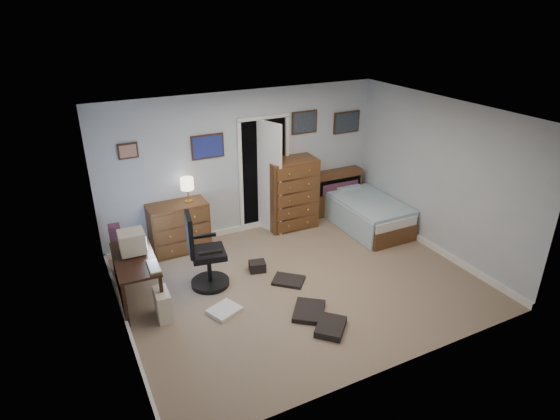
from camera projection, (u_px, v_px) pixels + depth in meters
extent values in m
cube|color=#89725E|center=(300.00, 283.00, 6.93)|extent=(5.00, 4.00, 0.02)
cube|color=black|center=(134.00, 259.00, 6.28)|extent=(0.58, 1.17, 0.04)
cube|color=black|center=(126.00, 306.00, 5.88)|extent=(0.05, 0.05, 0.63)
cube|color=black|center=(162.00, 297.00, 6.05)|extent=(0.05, 0.05, 0.63)
cube|color=black|center=(115.00, 265.00, 6.78)|extent=(0.05, 0.05, 0.63)
cube|color=black|center=(148.00, 258.00, 6.95)|extent=(0.05, 0.05, 0.63)
cube|color=black|center=(118.00, 282.00, 6.31)|extent=(0.07, 1.06, 0.44)
cube|color=beige|center=(132.00, 242.00, 6.33)|extent=(0.35, 0.33, 0.30)
cube|color=#8CB2F2|center=(145.00, 239.00, 6.40)|extent=(0.02, 0.25, 0.19)
cube|color=beige|center=(134.00, 252.00, 6.40)|extent=(0.23, 0.23, 0.02)
cube|color=beige|center=(154.00, 266.00, 6.06)|extent=(0.15, 0.36, 0.02)
cube|color=beige|center=(163.00, 304.00, 6.10)|extent=(0.19, 0.38, 0.40)
cube|color=black|center=(170.00, 303.00, 6.13)|extent=(0.02, 0.27, 0.31)
cylinder|color=black|center=(210.00, 283.00, 6.87)|extent=(0.65, 0.65, 0.06)
cylinder|color=black|center=(209.00, 269.00, 6.77)|extent=(0.07, 0.07, 0.43)
cube|color=black|center=(208.00, 253.00, 6.66)|extent=(0.55, 0.55, 0.09)
cube|color=black|center=(190.00, 235.00, 6.46)|extent=(0.14, 0.44, 0.59)
cube|color=black|center=(211.00, 253.00, 6.38)|extent=(0.33, 0.11, 0.04)
cube|color=black|center=(205.00, 236.00, 6.83)|extent=(0.33, 0.11, 0.04)
cube|color=maroon|center=(118.00, 250.00, 6.99)|extent=(0.17, 0.17, 0.82)
cube|color=#55351B|center=(179.00, 227.00, 7.66)|extent=(0.95, 0.49, 0.84)
cylinder|color=gold|center=(189.00, 201.00, 7.57)|extent=(0.13, 0.13, 0.02)
cylinder|color=gold|center=(188.00, 194.00, 7.51)|extent=(0.03, 0.03, 0.25)
cylinder|color=beige|center=(187.00, 184.00, 7.44)|extent=(0.21, 0.21, 0.19)
cube|color=black|center=(257.00, 169.00, 8.52)|extent=(0.90, 0.60, 2.00)
cube|color=white|center=(241.00, 179.00, 8.07)|extent=(0.06, 0.05, 2.00)
cube|color=white|center=(287.00, 171.00, 8.44)|extent=(0.06, 0.05, 2.00)
cube|color=white|center=(263.00, 118.00, 7.83)|extent=(0.96, 0.05, 0.06)
cube|color=white|center=(265.00, 177.00, 8.15)|extent=(0.31, 0.77, 2.00)
sphere|color=gold|center=(284.00, 177.00, 8.15)|extent=(0.06, 0.06, 0.06)
cube|color=#55351B|center=(291.00, 193.00, 8.40)|extent=(0.90, 0.56, 1.29)
cube|color=#55351B|center=(337.00, 192.00, 9.03)|extent=(0.97, 0.26, 0.87)
cube|color=black|center=(339.00, 185.00, 8.90)|extent=(0.89, 0.11, 0.29)
cube|color=maroon|center=(339.00, 187.00, 8.91)|extent=(0.78, 0.13, 0.21)
cube|color=#55351B|center=(365.00, 218.00, 8.60)|extent=(0.90, 1.78, 0.31)
cube|color=white|center=(366.00, 206.00, 8.50)|extent=(0.86, 1.75, 0.16)
cube|color=#5A8EA7|center=(370.00, 203.00, 8.39)|extent=(0.95, 1.52, 0.09)
cube|color=#5A8EA7|center=(347.00, 220.00, 8.30)|extent=(0.04, 1.51, 0.48)
cube|color=#6781A5|center=(346.00, 187.00, 8.99)|extent=(0.49, 0.34, 0.12)
cube|color=#331E11|center=(128.00, 151.00, 7.03)|extent=(0.30, 0.03, 0.24)
cube|color=#995653|center=(128.00, 151.00, 7.02)|extent=(0.25, 0.01, 0.19)
cube|color=#331E11|center=(208.00, 146.00, 7.58)|extent=(0.55, 0.03, 0.40)
cube|color=#0B144D|center=(208.00, 147.00, 7.57)|extent=(0.50, 0.01, 0.35)
cube|color=#331E11|center=(304.00, 122.00, 8.24)|extent=(0.50, 0.03, 0.40)
cube|color=black|center=(305.00, 122.00, 8.23)|extent=(0.45, 0.01, 0.35)
cube|color=#331E11|center=(347.00, 122.00, 8.65)|extent=(0.55, 0.03, 0.40)
cube|color=black|center=(347.00, 122.00, 8.64)|extent=(0.50, 0.01, 0.35)
cube|color=black|center=(257.00, 266.00, 7.20)|extent=(0.29, 0.25, 0.16)
cube|color=black|center=(309.00, 311.00, 6.24)|extent=(0.62, 0.64, 0.07)
cube|color=black|center=(289.00, 280.00, 6.94)|extent=(0.56, 0.55, 0.04)
cube|color=silver|center=(225.00, 310.00, 6.26)|extent=(0.49, 0.46, 0.06)
cube|color=black|center=(331.00, 327.00, 5.92)|extent=(0.55, 0.55, 0.09)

